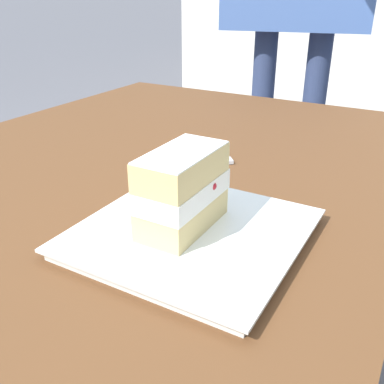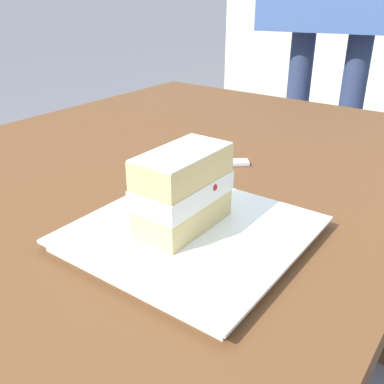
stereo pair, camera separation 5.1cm
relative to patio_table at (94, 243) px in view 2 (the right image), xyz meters
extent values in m
cylinder|color=brown|center=(0.70, 0.38, -0.28)|extent=(0.07, 0.07, 0.65)
cube|color=brown|center=(0.00, 0.00, 0.07)|extent=(1.52, 0.88, 0.04)
cube|color=white|center=(-0.01, -0.20, 0.09)|extent=(0.25, 0.25, 0.01)
cube|color=white|center=(-0.01, -0.20, 0.10)|extent=(0.26, 0.26, 0.00)
cube|color=#E0C17A|center=(-0.01, -0.19, 0.12)|extent=(0.12, 0.06, 0.04)
cube|color=white|center=(-0.01, -0.19, 0.15)|extent=(0.13, 0.07, 0.03)
sphere|color=#B21923|center=(0.01, -0.22, 0.16)|extent=(0.01, 0.01, 0.01)
sphere|color=#B21923|center=(-0.02, -0.16, 0.14)|extent=(0.01, 0.01, 0.01)
sphere|color=#B21923|center=(-0.03, -0.16, 0.15)|extent=(0.01, 0.01, 0.01)
cube|color=#E0C17A|center=(-0.01, -0.19, 0.18)|extent=(0.12, 0.06, 0.04)
cube|color=white|center=(-0.01, -0.19, 0.20)|extent=(0.12, 0.06, 0.00)
cylinder|color=silver|center=(0.19, -0.06, 0.09)|extent=(0.10, 0.11, 0.01)
cube|color=silver|center=(0.24, -0.12, 0.09)|extent=(0.04, 0.04, 0.01)
cylinder|color=navy|center=(1.04, 0.11, -0.18)|extent=(0.08, 0.08, 0.85)
cylinder|color=navy|center=(1.07, -0.06, -0.18)|extent=(0.08, 0.08, 0.85)
camera|label=1|loc=(-0.41, -0.43, 0.37)|focal=40.64mm
camera|label=2|loc=(-0.39, -0.48, 0.37)|focal=40.64mm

